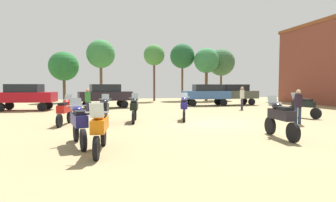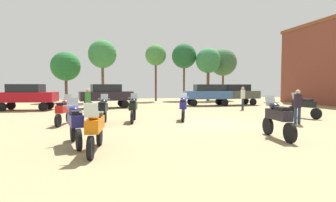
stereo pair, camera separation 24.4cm
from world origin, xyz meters
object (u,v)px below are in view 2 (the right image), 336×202
at_px(motorcycle_3, 303,105).
at_px(tree_3, 208,61).
at_px(car_4, 207,93).
at_px(motorcycle_9, 183,107).
at_px(motorcycle_2, 64,110).
at_px(car_2, 236,93).
at_px(tree_5, 156,56).
at_px(motorcycle_8, 278,118).
at_px(motorcycle_6, 95,127).
at_px(person_3, 243,96).
at_px(motorcycle_5, 103,110).
at_px(tree_6, 184,56).
at_px(car_3, 106,94).
at_px(tree_1, 102,54).
at_px(tree_2, 66,66).
at_px(motorcycle_7, 133,108).
at_px(person_1, 88,100).
at_px(car_1, 26,95).
at_px(tree_4, 223,62).
at_px(motorcycle_1, 75,123).
at_px(person_2, 298,104).

bearing_deg(motorcycle_3, tree_3, 73.55).
bearing_deg(car_4, tree_3, -16.19).
bearing_deg(motorcycle_9, motorcycle_2, -158.35).
xyz_separation_m(motorcycle_9, tree_3, (8.09, 17.28, 4.23)).
distance_m(motorcycle_3, car_2, 10.33).
bearing_deg(tree_5, motorcycle_8, -89.23).
bearing_deg(car_4, motorcycle_6, 154.51).
xyz_separation_m(motorcycle_2, motorcycle_3, (13.24, -0.08, 0.02)).
distance_m(motorcycle_9, person_3, 8.03).
bearing_deg(motorcycle_5, tree_6, 68.88).
height_order(car_3, tree_1, tree_1).
distance_m(car_3, tree_2, 10.21).
relative_size(motorcycle_7, person_1, 1.29).
bearing_deg(motorcycle_8, car_3, 119.12).
height_order(motorcycle_2, tree_3, tree_3).
xyz_separation_m(motorcycle_7, motorcycle_9, (2.73, 0.04, 0.00)).
distance_m(motorcycle_7, person_3, 10.32).
relative_size(car_1, car_4, 1.01).
bearing_deg(person_1, tree_3, 167.95).
distance_m(car_1, tree_1, 11.53).
bearing_deg(motorcycle_3, person_1, 147.23).
relative_size(motorcycle_6, motorcycle_9, 1.09).
relative_size(motorcycle_7, tree_4, 0.32).
bearing_deg(motorcycle_2, tree_3, 61.38).
xyz_separation_m(motorcycle_1, motorcycle_2, (-1.09, 4.70, -0.02)).
bearing_deg(motorcycle_8, tree_3, 81.17).
bearing_deg(car_1, motorcycle_6, -151.55).
height_order(motorcycle_9, tree_5, tree_5).
distance_m(car_2, tree_1, 15.46).
bearing_deg(motorcycle_9, car_1, 158.62).
xyz_separation_m(motorcycle_8, person_2, (3.10, 2.87, 0.25)).
relative_size(motorcycle_5, person_1, 1.31).
bearing_deg(car_4, tree_5, 27.55).
xyz_separation_m(motorcycle_7, tree_6, (8.14, 18.88, 4.90)).
distance_m(motorcycle_8, car_1, 18.32).
distance_m(motorcycle_9, person_1, 6.57).
height_order(car_2, tree_6, tree_6).
relative_size(motorcycle_9, tree_1, 0.29).
distance_m(motorcycle_6, tree_1, 24.02).
relative_size(motorcycle_9, person_2, 1.23).
xyz_separation_m(tree_3, tree_5, (-6.47, 0.86, 0.61)).
distance_m(motorcycle_5, car_2, 16.17).
bearing_deg(tree_1, person_2, -64.16).
distance_m(person_3, tree_2, 19.89).
distance_m(car_4, person_3, 4.78).
bearing_deg(car_2, person_1, 113.41).
distance_m(car_3, tree_5, 11.67).
relative_size(motorcycle_1, person_3, 1.18).
height_order(car_1, tree_4, tree_4).
distance_m(motorcycle_2, tree_3, 23.09).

